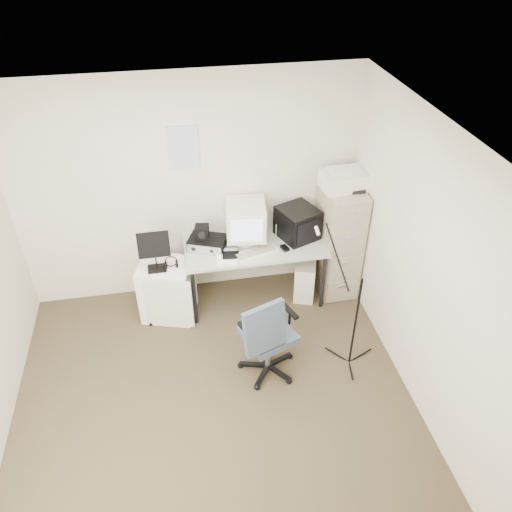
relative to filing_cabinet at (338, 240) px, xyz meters
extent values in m
cube|color=#383323|center=(-1.58, -1.48, -0.66)|extent=(3.60, 3.60, 0.01)
cube|color=white|center=(-1.58, -1.48, 1.85)|extent=(3.60, 3.60, 0.01)
cube|color=beige|center=(-1.58, 0.32, 0.60)|extent=(3.60, 0.02, 2.50)
cube|color=beige|center=(0.22, -1.48, 0.60)|extent=(0.02, 3.60, 2.50)
cube|color=white|center=(-1.60, 0.31, 1.10)|extent=(0.30, 0.02, 0.44)
cube|color=tan|center=(0.00, 0.00, 0.00)|extent=(0.40, 0.60, 1.30)
cube|color=beige|center=(0.00, 0.01, 0.74)|extent=(0.50, 0.37, 0.18)
cube|color=#9A998F|center=(-0.95, -0.03, -0.29)|extent=(1.50, 0.70, 0.73)
cube|color=beige|center=(-1.03, 0.06, 0.31)|extent=(0.46, 0.47, 0.45)
cube|color=black|center=(-0.47, 0.05, 0.25)|extent=(0.49, 0.50, 0.34)
cube|color=silver|center=(-0.64, 0.12, 0.15)|extent=(0.10, 0.10, 0.15)
cube|color=beige|center=(-0.96, -0.20, 0.09)|extent=(0.49, 0.30, 0.03)
cube|color=black|center=(-0.65, -0.17, 0.10)|extent=(0.09, 0.12, 0.03)
cube|color=black|center=(-1.45, 0.02, 0.13)|extent=(0.46, 0.40, 0.11)
cube|color=black|center=(-1.50, 0.05, 0.26)|extent=(0.16, 0.16, 0.14)
cube|color=white|center=(-1.27, -0.20, 0.09)|extent=(0.25, 0.31, 0.02)
cube|color=beige|center=(-0.36, -0.04, -0.42)|extent=(0.37, 0.54, 0.46)
cube|color=#333B51|center=(-1.03, -1.12, -0.16)|extent=(0.73, 0.73, 0.98)
cube|color=white|center=(-1.92, -0.13, -0.32)|extent=(0.64, 0.56, 0.66)
cube|color=black|center=(-1.99, -0.18, 0.24)|extent=(0.35, 0.27, 0.46)
torus|color=black|center=(-1.85, -0.18, 0.06)|extent=(0.19, 0.19, 0.03)
cylinder|color=black|center=(-0.21, -1.18, 0.04)|extent=(0.02, 0.02, 1.39)
camera|label=1|loc=(-1.74, -4.33, 3.14)|focal=35.00mm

